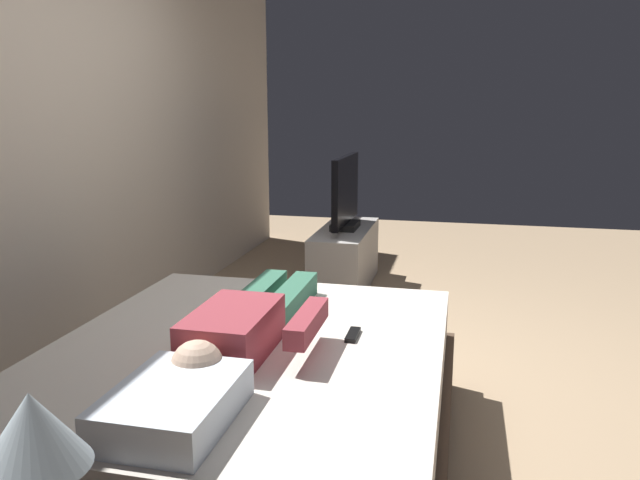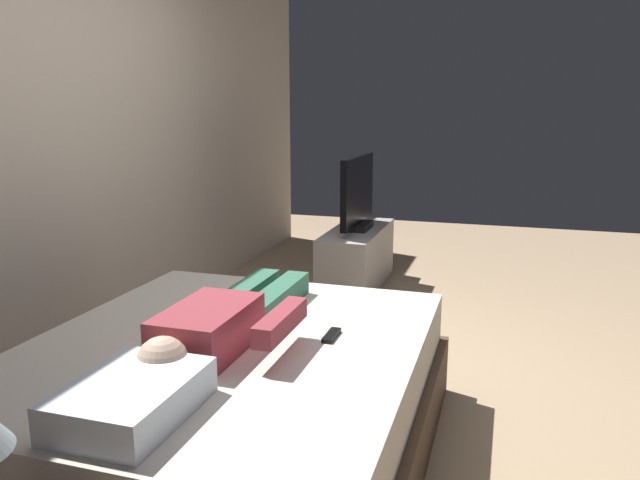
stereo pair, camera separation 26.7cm
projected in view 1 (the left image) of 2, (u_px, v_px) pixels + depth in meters
name	position (u px, v px, depth m)	size (l,w,h in m)	color
ground_plane	(376.00, 394.00, 3.21)	(10.00, 10.00, 0.00)	tan
back_wall	(96.00, 119.00, 3.69)	(6.40, 0.10, 2.80)	beige
bed	(248.00, 407.00, 2.52)	(1.91, 1.63, 0.54)	brown
pillow	(174.00, 404.00, 1.85)	(0.48, 0.34, 0.12)	white
person	(248.00, 323.00, 2.48)	(1.26, 0.46, 0.18)	#993842
remote	(353.00, 335.00, 2.55)	(0.15, 0.04, 0.02)	black
tv_stand	(345.00, 258.00, 5.04)	(1.10, 0.40, 0.50)	#B7B2AD
tv	(346.00, 194.00, 4.93)	(0.88, 0.20, 0.59)	black
lamp	(32.00, 435.00, 1.20)	(0.22, 0.22, 0.42)	#59595B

